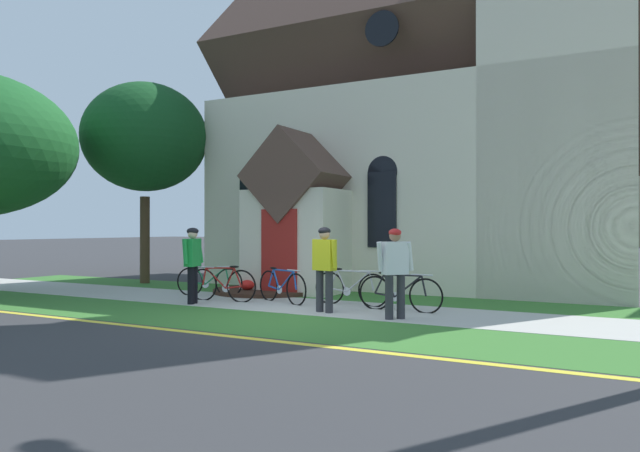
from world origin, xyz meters
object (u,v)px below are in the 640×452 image
(church_sign, at_px, (278,249))
(cyclist_in_orange_jersey, at_px, (395,267))
(bicycle_blue, at_px, (351,288))
(cyclist_in_blue_jersey, at_px, (193,260))
(bicycle_red, at_px, (400,293))
(bicycle_silver, at_px, (222,284))
(cyclist_in_yellow_jersey, at_px, (324,263))
(bicycle_orange, at_px, (282,286))
(yard_deciduous_tree, at_px, (145,138))
(bicycle_yellow, at_px, (209,281))

(church_sign, distance_m, cyclist_in_orange_jersey, 5.46)
(bicycle_blue, bearing_deg, cyclist_in_blue_jersey, -154.86)
(bicycle_red, distance_m, bicycle_silver, 4.08)
(church_sign, distance_m, cyclist_in_yellow_jersey, 4.21)
(bicycle_orange, xyz_separation_m, yard_deciduous_tree, (-6.02, 1.99, 3.96))
(bicycle_silver, height_order, cyclist_in_yellow_jersey, cyclist_in_yellow_jersey)
(bicycle_blue, distance_m, cyclist_in_orange_jersey, 2.14)
(bicycle_orange, distance_m, cyclist_in_yellow_jersey, 1.86)
(yard_deciduous_tree, bearing_deg, cyclist_in_yellow_jersey, -20.90)
(yard_deciduous_tree, bearing_deg, cyclist_in_orange_jersey, -18.48)
(bicycle_red, distance_m, cyclist_in_blue_jersey, 4.48)
(cyclist_in_orange_jersey, relative_size, yard_deciduous_tree, 0.27)
(bicycle_red, height_order, yard_deciduous_tree, yard_deciduous_tree)
(bicycle_blue, relative_size, cyclist_in_orange_jersey, 1.08)
(cyclist_in_yellow_jersey, height_order, yard_deciduous_tree, yard_deciduous_tree)
(bicycle_orange, xyz_separation_m, bicycle_yellow, (-2.23, 0.27, -0.00))
(cyclist_in_blue_jersey, bearing_deg, church_sign, 87.33)
(bicycle_silver, distance_m, cyclist_in_yellow_jersey, 2.95)
(bicycle_red, relative_size, cyclist_in_yellow_jersey, 1.07)
(bicycle_red, xyz_separation_m, cyclist_in_orange_jersey, (0.29, -1.01, 0.59))
(cyclist_in_orange_jersey, xyz_separation_m, yard_deciduous_tree, (-9.04, 3.02, 3.37))
(cyclist_in_blue_jersey, distance_m, cyclist_in_orange_jersey, 4.61)
(church_sign, height_order, bicycle_silver, church_sign)
(bicycle_blue, height_order, cyclist_in_blue_jersey, cyclist_in_blue_jersey)
(church_sign, xyz_separation_m, bicycle_silver, (0.11, -2.51, -0.70))
(yard_deciduous_tree, bearing_deg, bicycle_orange, -18.31)
(bicycle_blue, height_order, yard_deciduous_tree, yard_deciduous_tree)
(cyclist_in_orange_jersey, bearing_deg, bicycle_red, 106.12)
(church_sign, relative_size, bicycle_silver, 1.24)
(bicycle_blue, height_order, bicycle_red, bicycle_blue)
(bicycle_red, xyz_separation_m, cyclist_in_blue_jersey, (-4.31, -1.07, 0.60))
(bicycle_red, height_order, bicycle_silver, bicycle_silver)
(cyclist_in_yellow_jersey, distance_m, yard_deciduous_tree, 8.74)
(cyclist_in_yellow_jersey, bearing_deg, bicycle_silver, 170.18)
(church_sign, distance_m, yard_deciduous_tree, 5.62)
(bicycle_silver, xyz_separation_m, cyclist_in_yellow_jersey, (2.84, -0.49, 0.59))
(bicycle_blue, xyz_separation_m, cyclist_in_yellow_jersey, (0.02, -1.24, 0.60))
(cyclist_in_yellow_jersey, relative_size, yard_deciduous_tree, 0.28)
(bicycle_red, bearing_deg, cyclist_in_yellow_jersey, -144.42)
(bicycle_red, distance_m, cyclist_in_orange_jersey, 1.21)
(bicycle_orange, relative_size, yard_deciduous_tree, 0.27)
(bicycle_silver, relative_size, bicycle_yellow, 1.03)
(bicycle_red, height_order, bicycle_yellow, bicycle_red)
(cyclist_in_yellow_jersey, relative_size, cyclist_in_orange_jersey, 1.02)
(bicycle_yellow, xyz_separation_m, cyclist_in_blue_jersey, (0.65, -1.36, 0.60))
(bicycle_red, bearing_deg, bicycle_yellow, 176.68)
(church_sign, xyz_separation_m, bicycle_orange, (1.43, -2.12, -0.72))
(bicycle_silver, xyz_separation_m, cyclist_in_orange_jersey, (4.35, -0.64, 0.57))
(yard_deciduous_tree, bearing_deg, bicycle_red, -12.93)
(bicycle_silver, distance_m, yard_deciduous_tree, 6.58)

